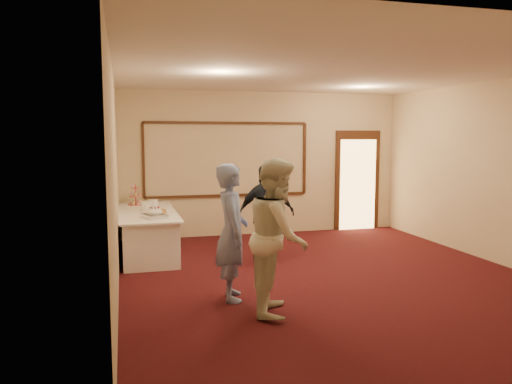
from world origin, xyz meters
TOP-DOWN VIEW (x-y plane):
  - floor at (0.00, 0.00)m, footprint 7.00×7.00m
  - room_walls at (0.00, 0.00)m, footprint 6.04×7.04m
  - wall_molding at (-0.80, 3.47)m, footprint 3.45×0.04m
  - doorway at (2.15, 3.45)m, footprint 1.05×0.07m
  - buffet_table at (-2.51, 2.20)m, footprint 1.00×2.54m
  - pavlova_tray at (-2.43, 1.43)m, footprint 0.43×0.48m
  - cupcake_stand at (-2.68, 3.07)m, footprint 0.30×0.30m
  - plate_stack_a at (-2.51, 2.20)m, footprint 0.21×0.21m
  - plate_stack_b at (-2.38, 2.59)m, footprint 0.18×0.18m
  - tart at (-2.33, 1.88)m, footprint 0.31×0.31m
  - man at (-1.58, -0.56)m, footprint 0.49×0.68m
  - woman at (-1.16, -1.16)m, footprint 0.95×1.07m
  - guest at (-0.63, 1.15)m, footprint 0.98×0.48m
  - camera_flash at (-0.58, 1.02)m, footprint 0.08×0.05m

SIDE VIEW (x-z plane):
  - floor at x=0.00m, z-range 0.00..0.00m
  - buffet_table at x=-2.51m, z-range 0.00..0.77m
  - tart at x=-2.33m, z-range 0.77..0.83m
  - guest at x=-0.63m, z-range 0.00..1.62m
  - pavlova_tray at x=-2.43m, z-range 0.76..0.92m
  - plate_stack_b at x=-2.38m, z-range 0.77..0.92m
  - plate_stack_a at x=-2.51m, z-range 0.77..0.94m
  - man at x=-1.58m, z-range 0.00..1.74m
  - woman at x=-1.16m, z-range 0.00..1.83m
  - cupcake_stand at x=-2.68m, z-range 0.71..1.15m
  - doorway at x=2.15m, z-range -0.02..2.18m
  - camera_flash at x=-0.58m, z-range 1.17..1.22m
  - wall_molding at x=-0.80m, z-range 0.83..2.38m
  - room_walls at x=0.00m, z-range 0.52..3.54m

